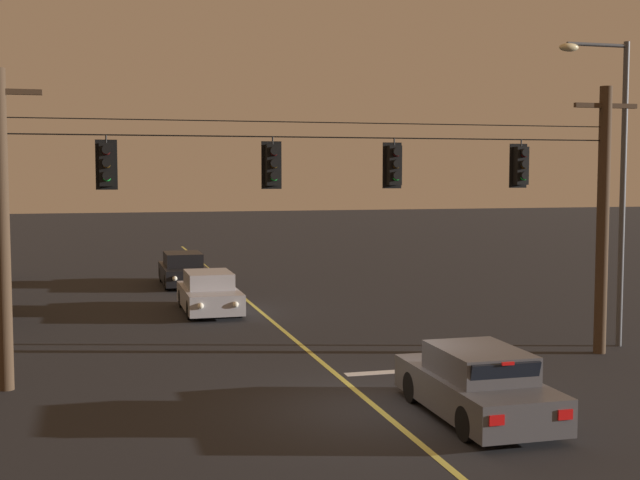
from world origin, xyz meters
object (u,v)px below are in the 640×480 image
car_oncoming_trailing (183,270)px  traffic_light_left_inner (273,165)px  traffic_light_leftmost (107,164)px  car_oncoming_lead (209,293)px  traffic_light_centre (394,165)px  traffic_light_right_inner (521,166)px  car_waiting_near_lane (477,385)px  street_lamp_corner (614,166)px

car_oncoming_trailing → traffic_light_left_inner: bearing=-88.4°
traffic_light_leftmost → car_oncoming_trailing: bearing=78.7°
car_oncoming_lead → traffic_light_centre: bearing=-70.5°
car_oncoming_lead → traffic_light_right_inner: bearing=-54.3°
traffic_light_left_inner → traffic_light_right_inner: (6.42, 0.00, 0.00)m
traffic_light_right_inner → car_oncoming_trailing: 18.54m
traffic_light_leftmost → car_waiting_near_lane: 9.31m
car_waiting_near_lane → car_oncoming_trailing: 21.56m
traffic_light_left_inner → car_waiting_near_lane: bearing=-56.3°
traffic_light_left_inner → car_oncoming_trailing: (-0.45, 16.67, -4.31)m
car_oncoming_lead → car_oncoming_trailing: same height
car_waiting_near_lane → car_oncoming_lead: size_ratio=0.98×
traffic_light_right_inner → street_lamp_corner: (3.15, 0.70, 0.01)m
traffic_light_left_inner → traffic_light_centre: size_ratio=1.00×
traffic_light_centre → street_lamp_corner: bearing=6.1°
car_waiting_near_lane → car_oncoming_lead: (-3.38, 13.96, -0.00)m
traffic_light_left_inner → traffic_light_right_inner: 6.42m
traffic_light_leftmost → traffic_light_left_inner: (3.77, 0.00, 0.00)m
traffic_light_leftmost → traffic_light_right_inner: bearing=0.0°
traffic_light_left_inner → car_waiting_near_lane: 7.01m
traffic_light_leftmost → street_lamp_corner: size_ratio=0.15×
car_oncoming_trailing → street_lamp_corner: size_ratio=0.53×
car_waiting_near_lane → car_oncoming_trailing: size_ratio=0.98×
traffic_light_centre → traffic_light_left_inner: bearing=180.0°
traffic_light_left_inner → traffic_light_centre: (3.01, 0.00, 0.00)m
car_waiting_near_lane → car_oncoming_trailing: bearing=99.4°
street_lamp_corner → car_waiting_near_lane: bearing=-140.7°
traffic_light_left_inner → car_waiting_near_lane: traffic_light_left_inner is taller
traffic_light_left_inner → street_lamp_corner: (9.57, 0.70, 0.01)m
traffic_light_right_inner → car_oncoming_lead: 12.30m
traffic_light_leftmost → street_lamp_corner: street_lamp_corner is taller
traffic_light_centre → car_oncoming_trailing: bearing=101.7°
traffic_light_centre → car_oncoming_lead: traffic_light_centre is taller
traffic_light_centre → car_waiting_near_lane: size_ratio=0.28×
traffic_light_left_inner → traffic_light_leftmost: bearing=180.0°
car_oncoming_lead → street_lamp_corner: size_ratio=0.53×
traffic_light_left_inner → street_lamp_corner: street_lamp_corner is taller
traffic_light_centre → car_waiting_near_lane: traffic_light_centre is taller
car_oncoming_lead → car_oncoming_trailing: bearing=91.1°
traffic_light_left_inner → street_lamp_corner: bearing=4.2°
traffic_light_centre → car_oncoming_lead: size_ratio=0.28×
car_oncoming_lead → car_waiting_near_lane: bearing=-76.4°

